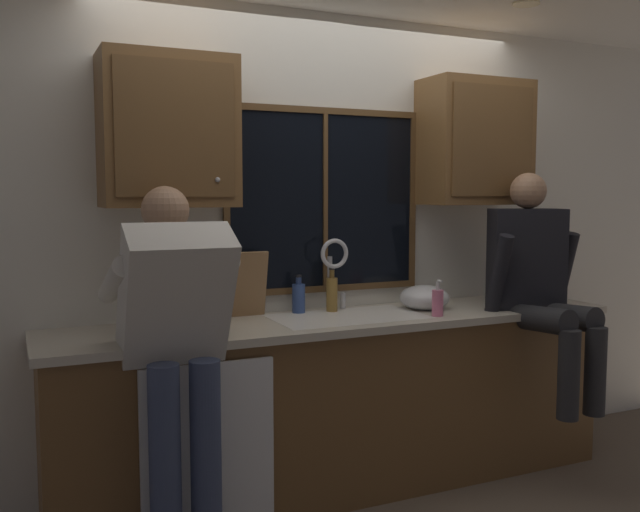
# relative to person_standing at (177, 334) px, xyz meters

# --- Properties ---
(back_wall) EXTENTS (5.40, 0.12, 2.55)m
(back_wall) POSITION_rel_person_standing_xyz_m (0.95, 0.70, 0.30)
(back_wall) COLOR silver
(back_wall) RESTS_ON floor
(ceiling_downlight_right) EXTENTS (0.14, 0.14, 0.01)m
(ceiling_downlight_right) POSITION_rel_person_standing_xyz_m (1.85, 0.04, 1.57)
(ceiling_downlight_right) COLOR #FFEAB2
(window_glass) EXTENTS (1.10, 0.02, 0.95)m
(window_glass) POSITION_rel_person_standing_xyz_m (0.98, 0.63, 0.55)
(window_glass) COLOR black
(window_frame_top) EXTENTS (1.17, 0.02, 0.04)m
(window_frame_top) POSITION_rel_person_standing_xyz_m (0.98, 0.62, 1.04)
(window_frame_top) COLOR brown
(window_frame_bottom) EXTENTS (1.17, 0.02, 0.04)m
(window_frame_bottom) POSITION_rel_person_standing_xyz_m (0.98, 0.62, 0.06)
(window_frame_bottom) COLOR brown
(window_frame_left) EXTENTS (0.03, 0.02, 0.95)m
(window_frame_left) POSITION_rel_person_standing_xyz_m (0.41, 0.62, 0.55)
(window_frame_left) COLOR brown
(window_frame_right) EXTENTS (0.03, 0.02, 0.95)m
(window_frame_right) POSITION_rel_person_standing_xyz_m (1.54, 0.62, 0.55)
(window_frame_right) COLOR brown
(window_mullion_center) EXTENTS (0.02, 0.02, 0.95)m
(window_mullion_center) POSITION_rel_person_standing_xyz_m (0.98, 0.62, 0.55)
(window_mullion_center) COLOR brown
(lower_cabinet_run) EXTENTS (3.00, 0.58, 0.88)m
(lower_cabinet_run) POSITION_rel_person_standing_xyz_m (0.95, 0.35, -0.53)
(lower_cabinet_run) COLOR brown
(lower_cabinet_run) RESTS_ON floor
(countertop) EXTENTS (3.06, 0.62, 0.04)m
(countertop) POSITION_rel_person_standing_xyz_m (0.95, 0.33, -0.07)
(countertop) COLOR beige
(countertop) RESTS_ON lower_cabinet_run
(dishwasher_front) EXTENTS (0.60, 0.02, 0.74)m
(dishwasher_front) POSITION_rel_person_standing_xyz_m (0.14, 0.03, -0.52)
(dishwasher_front) COLOR white
(upper_cabinet_left) EXTENTS (0.63, 0.36, 0.72)m
(upper_cabinet_left) POSITION_rel_person_standing_xyz_m (0.08, 0.47, 0.89)
(upper_cabinet_left) COLOR brown
(upper_cabinet_right) EXTENTS (0.63, 0.36, 0.72)m
(upper_cabinet_right) POSITION_rel_person_standing_xyz_m (1.87, 0.47, 0.89)
(upper_cabinet_right) COLOR brown
(sink) EXTENTS (0.80, 0.46, 0.21)m
(sink) POSITION_rel_person_standing_xyz_m (0.98, 0.34, -0.15)
(sink) COLOR white
(sink) RESTS_ON lower_cabinet_run
(faucet) EXTENTS (0.18, 0.09, 0.40)m
(faucet) POSITION_rel_person_standing_xyz_m (0.99, 0.52, 0.20)
(faucet) COLOR silver
(faucet) RESTS_ON countertop
(person_standing) EXTENTS (0.53, 0.67, 1.60)m
(person_standing) POSITION_rel_person_standing_xyz_m (0.00, 0.00, 0.00)
(person_standing) COLOR #384260
(person_standing) RESTS_ON floor
(person_sitting_on_counter) EXTENTS (0.54, 0.66, 1.26)m
(person_sitting_on_counter) POSITION_rel_person_standing_xyz_m (2.02, 0.07, 0.13)
(person_sitting_on_counter) COLOR #262628
(person_sitting_on_counter) RESTS_ON countertop
(knife_block) EXTENTS (0.12, 0.18, 0.32)m
(knife_block) POSITION_rel_person_standing_xyz_m (0.23, 0.40, 0.05)
(knife_block) COLOR brown
(knife_block) RESTS_ON countertop
(cutting_board) EXTENTS (0.29, 0.09, 0.35)m
(cutting_board) POSITION_rel_person_standing_xyz_m (0.45, 0.55, 0.12)
(cutting_board) COLOR #997047
(cutting_board) RESTS_ON countertop
(mixing_bowl) EXTENTS (0.28, 0.28, 0.14)m
(mixing_bowl) POSITION_rel_person_standing_xyz_m (1.48, 0.38, 0.01)
(mixing_bowl) COLOR silver
(mixing_bowl) RESTS_ON countertop
(soap_dispenser) EXTENTS (0.06, 0.07, 0.19)m
(soap_dispenser) POSITION_rel_person_standing_xyz_m (1.42, 0.16, 0.02)
(soap_dispenser) COLOR pink
(soap_dispenser) RESTS_ON countertop
(bottle_green_glass) EXTENTS (0.07, 0.07, 0.21)m
(bottle_green_glass) POSITION_rel_person_standing_xyz_m (0.79, 0.55, 0.03)
(bottle_green_glass) COLOR #334C8C
(bottle_green_glass) RESTS_ON countertop
(bottle_tall_clear) EXTENTS (0.06, 0.06, 0.24)m
(bottle_tall_clear) POSITION_rel_person_standing_xyz_m (0.97, 0.51, 0.05)
(bottle_tall_clear) COLOR olive
(bottle_tall_clear) RESTS_ON countertop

